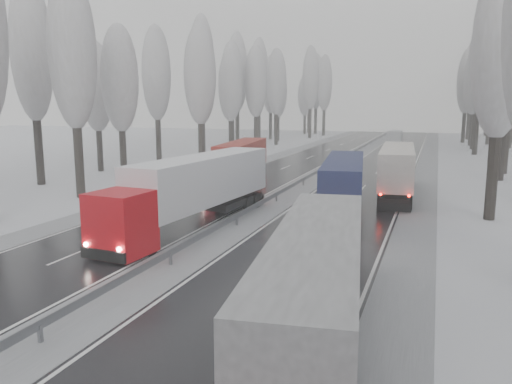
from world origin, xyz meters
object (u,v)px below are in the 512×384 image
Objects in this scene: truck_grey_tarp at (319,273)px; truck_red_red at (239,160)px; truck_cream_box at (397,166)px; truck_blue_box at (344,181)px; box_truck_distant at (395,138)px; truck_red_white at (195,187)px.

truck_red_red is at bearing 108.33° from truck_grey_tarp.
truck_grey_tarp is at bearing -93.88° from truck_cream_box.
truck_cream_box is (2.77, 8.55, 0.09)m from truck_blue_box.
truck_grey_tarp is 77.21m from box_truck_distant.
truck_red_white is at bearing -96.84° from box_truck_distant.
truck_red_white is 16.54m from truck_red_red.
truck_red_white is (-10.28, 12.02, 0.22)m from truck_grey_tarp.
truck_blue_box is at bearing -47.56° from truck_red_red.
truck_blue_box is 8.99m from truck_cream_box.
truck_blue_box is at bearing 45.51° from truck_red_white.
box_truck_distant is at bearing 70.55° from truck_red_red.
truck_red_white reaches higher than truck_red_red.
box_truck_distant is at bearing 84.92° from truck_grey_tarp.
truck_blue_box is 2.03× the size of box_truck_distant.
truck_red_white is (-6.42, -65.09, 1.03)m from box_truck_distant.
box_truck_distant is (-1.31, 58.38, -0.82)m from truck_blue_box.
truck_cream_box is at bearing 60.00° from truck_red_white.
truck_grey_tarp is 27.29m from truck_cream_box.
truck_cream_box is at bearing 81.60° from truck_grey_tarp.
truck_red_white is 1.09× the size of truck_red_red.
truck_blue_box is 1.00× the size of truck_red_red.
truck_blue_box is 10.25m from truck_red_white.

